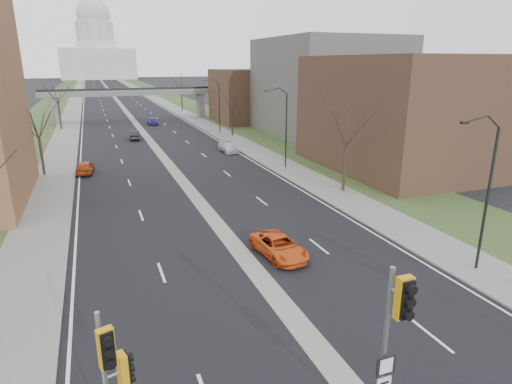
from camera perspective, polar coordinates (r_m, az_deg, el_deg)
road_surface at (r=160.69m, az=-18.45°, el=12.05°), size 20.00×600.00×0.01m
median_strip at (r=160.69m, az=-18.45°, el=12.05°), size 1.20×600.00×0.02m
sidewalk_right at (r=161.70m, az=-14.12°, el=12.44°), size 4.00×600.00×0.12m
sidewalk_left at (r=160.55m, az=-22.80°, el=11.63°), size 4.00×600.00×0.12m
grass_verge_right at (r=162.55m, az=-11.98°, el=12.60°), size 8.00×600.00×0.10m
grass_verge_left at (r=160.83m, az=-24.97°, el=11.38°), size 8.00×600.00×0.10m
commercial_block_near at (r=49.87m, az=19.13°, el=9.88°), size 16.00×20.00×12.00m
commercial_block_mid at (r=71.75m, az=9.32°, el=13.66°), size 18.00×22.00×15.00m
commercial_block_far at (r=85.67m, az=-0.49°, el=12.69°), size 14.00×14.00×10.00m
pedestrian_bridge at (r=90.66m, az=-16.27°, el=12.17°), size 34.00×3.00×6.45m
capitol at (r=330.27m, az=-20.45°, el=17.19°), size 48.00×42.00×55.75m
streetlight_near at (r=25.08m, az=28.09°, el=4.88°), size 2.61×0.20×8.70m
streetlight_mid at (r=46.28m, az=3.18°, el=11.48°), size 2.61×0.20×8.70m
streetlight_far at (r=70.76m, az=-5.61°, el=13.31°), size 2.61×0.20×8.70m
tree_left_b at (r=48.66m, az=-27.30°, el=9.06°), size 6.75×6.75×8.81m
tree_left_c at (r=82.38m, az=-25.10°, el=12.41°), size 7.65×7.65×9.99m
tree_right_a at (r=38.50m, az=12.09°, el=9.56°), size 7.20×7.20×9.40m
tree_right_b at (r=68.54m, az=-3.24°, el=12.29°), size 6.30×6.30×8.22m
tree_right_c at (r=107.21m, az=-9.99°, el=14.40°), size 7.65×7.65×9.99m
signal_pole_left at (r=13.08m, az=-18.50°, el=-21.63°), size 0.86×1.12×5.14m
signal_pole_median at (r=13.51m, az=17.99°, el=-16.75°), size 0.67×0.93×5.78m
car_left_near at (r=48.80m, az=-21.83°, el=3.11°), size 2.03×4.19×1.38m
car_left_far at (r=68.24m, az=-15.90°, el=7.32°), size 1.73×4.25×1.37m
car_right_near at (r=26.18m, az=3.07°, el=-7.21°), size 2.62×4.81×1.28m
car_right_mid at (r=56.53m, az=-3.76°, el=5.99°), size 2.00×4.46×1.27m
car_right_far at (r=83.93m, az=-13.66°, el=9.18°), size 1.77×4.13×1.39m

